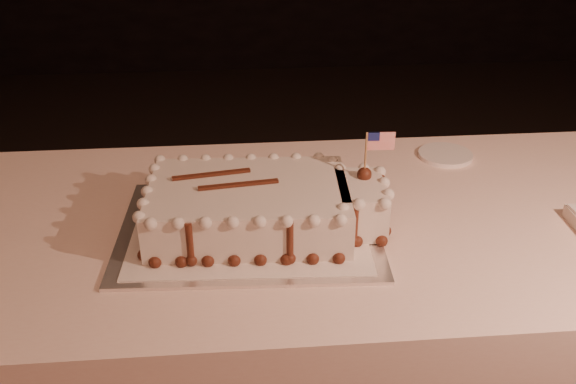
{
  "coord_description": "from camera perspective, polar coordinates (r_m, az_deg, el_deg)",
  "views": [
    {
      "loc": [
        -0.25,
        -0.57,
        1.46
      ],
      "look_at": [
        -0.16,
        0.56,
        0.84
      ],
      "focal_mm": 40.0,
      "sensor_mm": 36.0,
      "label": 1
    }
  ],
  "objects": [
    {
      "name": "side_plate",
      "position": [
        1.69,
        13.81,
        3.22
      ],
      "size": [
        0.14,
        0.14,
        0.01
      ],
      "primitive_type": "cylinder",
      "color": "white",
      "rests_on": "banquet_table"
    },
    {
      "name": "doily",
      "position": [
        1.33,
        -3.44,
        -3.12
      ],
      "size": [
        0.49,
        0.38,
        0.0
      ],
      "primitive_type": "cube",
      "rotation": [
        0.0,
        0.0,
        -0.05
      ],
      "color": "white",
      "rests_on": "cake_board"
    },
    {
      "name": "banquet_table",
      "position": [
        1.62,
        5.53,
        -13.6
      ],
      "size": [
        2.4,
        0.8,
        0.75
      ],
      "primitive_type": "cube",
      "color": "#FFD6C5",
      "rests_on": "ground"
    },
    {
      "name": "sheet_cake",
      "position": [
        1.3,
        -2.27,
        -1.27
      ],
      "size": [
        0.51,
        0.31,
        0.2
      ],
      "color": "silver",
      "rests_on": "doily"
    },
    {
      "name": "cake_board",
      "position": [
        1.33,
        -3.44,
        -3.3
      ],
      "size": [
        0.55,
        0.42,
        0.01
      ],
      "primitive_type": "cube",
      "rotation": [
        0.0,
        0.0,
        -0.05
      ],
      "color": "silver",
      "rests_on": "banquet_table"
    }
  ]
}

